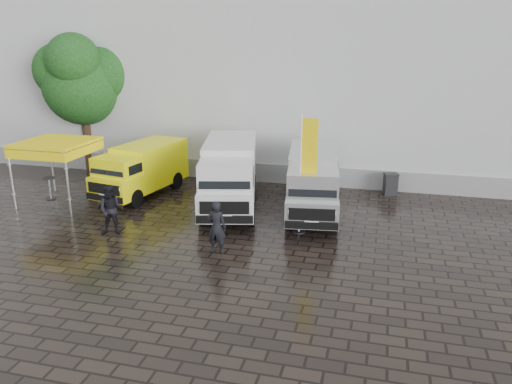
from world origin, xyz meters
TOP-DOWN VIEW (x-y plane):
  - ground at (0.00, 0.00)m, footprint 120.00×120.00m
  - exhibition_hall at (2.00, 16.00)m, footprint 44.00×16.00m
  - hall_plinth at (2.00, 7.95)m, footprint 44.00×0.15m
  - van_yellow at (-6.96, 4.21)m, footprint 2.92×5.51m
  - van_white at (-2.27, 3.50)m, footprint 3.78×7.04m
  - van_silver at (1.41, 3.64)m, footprint 2.87×6.34m
  - canopy_tent at (-10.08, 2.23)m, footprint 3.02×3.02m
  - flagpole at (1.43, 1.31)m, footprint 0.88×0.50m
  - tree at (-12.30, 8.21)m, footprint 4.41×4.41m
  - cocktail_table at (-10.86, 2.50)m, footprint 0.60×0.60m
  - wheelie_bin at (4.71, 7.30)m, footprint 0.77×0.77m
  - person_front at (-1.24, -1.34)m, footprint 0.72×0.49m
  - person_tent at (-5.74, -0.69)m, footprint 1.12×0.98m

SIDE VIEW (x-z plane):
  - ground at x=0.00m, z-range 0.00..0.00m
  - hall_plinth at x=2.00m, z-range 0.00..1.00m
  - cocktail_table at x=-10.86m, z-range 0.00..1.06m
  - wheelie_bin at x=4.71m, z-range 0.00..1.06m
  - person_front at x=-1.24m, z-range 0.00..1.92m
  - person_tent at x=-5.74m, z-range 0.00..1.97m
  - van_yellow at x=-6.96m, z-range 0.00..2.42m
  - van_silver at x=1.41m, z-range 0.00..2.65m
  - van_white at x=-2.27m, z-range 0.00..2.90m
  - flagpole at x=1.43m, z-range 0.25..4.95m
  - canopy_tent at x=-10.08m, z-range 1.24..4.13m
  - tree at x=-12.30m, z-range 1.12..9.03m
  - exhibition_hall at x=2.00m, z-range 0.00..12.00m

